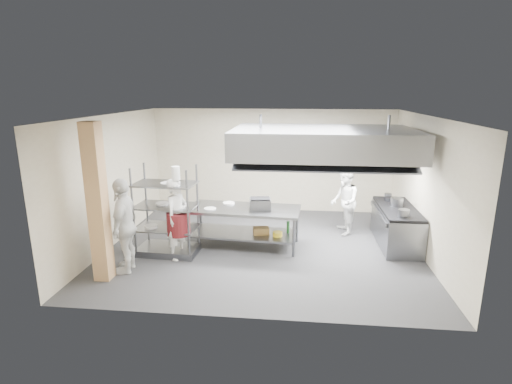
# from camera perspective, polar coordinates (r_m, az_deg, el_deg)

# --- Properties ---
(floor) EXTENTS (7.00, 7.00, 0.00)m
(floor) POSITION_cam_1_polar(r_m,az_deg,el_deg) (9.34, 1.01, -7.82)
(floor) COLOR #313133
(floor) RESTS_ON ground
(ceiling) EXTENTS (7.00, 7.00, 0.00)m
(ceiling) POSITION_cam_1_polar(r_m,az_deg,el_deg) (8.66, 1.10, 10.88)
(ceiling) COLOR silver
(ceiling) RESTS_ON wall_back
(wall_back) EXTENTS (7.00, 0.00, 7.00)m
(wall_back) POSITION_cam_1_polar(r_m,az_deg,el_deg) (11.81, 2.33, 4.49)
(wall_back) COLOR #C1B599
(wall_back) RESTS_ON ground
(wall_left) EXTENTS (0.00, 6.00, 6.00)m
(wall_left) POSITION_cam_1_polar(r_m,az_deg,el_deg) (9.82, -19.76, 1.60)
(wall_left) COLOR #C1B599
(wall_left) RESTS_ON ground
(wall_right) EXTENTS (0.00, 6.00, 6.00)m
(wall_right) POSITION_cam_1_polar(r_m,az_deg,el_deg) (9.27, 23.15, 0.56)
(wall_right) COLOR #C1B599
(wall_right) RESTS_ON ground
(column) EXTENTS (0.30, 0.30, 3.00)m
(column) POSITION_cam_1_polar(r_m,az_deg,el_deg) (7.91, -21.68, -1.55)
(column) COLOR tan
(column) RESTS_ON floor
(exhaust_hood) EXTENTS (4.00, 2.50, 0.60)m
(exhaust_hood) POSITION_cam_1_polar(r_m,az_deg,el_deg) (9.10, 9.55, 7.06)
(exhaust_hood) COLOR slate
(exhaust_hood) RESTS_ON ceiling
(hood_strip_a) EXTENTS (1.60, 0.12, 0.04)m
(hood_strip_a) POSITION_cam_1_polar(r_m,az_deg,el_deg) (9.14, 3.80, 5.23)
(hood_strip_a) COLOR white
(hood_strip_a) RESTS_ON exhaust_hood
(hood_strip_b) EXTENTS (1.60, 0.12, 0.04)m
(hood_strip_b) POSITION_cam_1_polar(r_m,az_deg,el_deg) (9.25, 15.06, 4.87)
(hood_strip_b) COLOR white
(hood_strip_b) RESTS_ON exhaust_hood
(wall_shelf) EXTENTS (1.50, 0.28, 0.04)m
(wall_shelf) POSITION_cam_1_polar(r_m,az_deg,el_deg) (11.68, 11.14, 4.12)
(wall_shelf) COLOR slate
(wall_shelf) RESTS_ON wall_back
(island) EXTENTS (2.61, 1.24, 0.91)m
(island) POSITION_cam_1_polar(r_m,az_deg,el_deg) (9.27, -1.72, -5.00)
(island) COLOR gray
(island) RESTS_ON floor
(island_worktop) EXTENTS (2.61, 1.24, 0.06)m
(island_worktop) POSITION_cam_1_polar(r_m,az_deg,el_deg) (9.14, -1.74, -2.48)
(island_worktop) COLOR slate
(island_worktop) RESTS_ON island
(island_undershelf) EXTENTS (2.40, 1.12, 0.04)m
(island_undershelf) POSITION_cam_1_polar(r_m,az_deg,el_deg) (9.32, -1.71, -5.90)
(island_undershelf) COLOR slate
(island_undershelf) RESTS_ON island
(pass_rack) EXTENTS (1.35, 0.84, 1.97)m
(pass_rack) POSITION_cam_1_polar(r_m,az_deg,el_deg) (8.88, -12.69, -2.64)
(pass_rack) COLOR gray
(pass_rack) RESTS_ON floor
(cooking_range) EXTENTS (0.80, 2.00, 0.84)m
(cooking_range) POSITION_cam_1_polar(r_m,az_deg,el_deg) (9.91, 19.39, -4.75)
(cooking_range) COLOR gray
(cooking_range) RESTS_ON floor
(range_top) EXTENTS (0.78, 1.96, 0.06)m
(range_top) POSITION_cam_1_polar(r_m,az_deg,el_deg) (9.78, 19.61, -2.26)
(range_top) COLOR black
(range_top) RESTS_ON cooking_range
(chef_head) EXTENTS (0.60, 0.74, 1.74)m
(chef_head) POSITION_cam_1_polar(r_m,az_deg,el_deg) (8.64, -11.13, -3.81)
(chef_head) COLOR white
(chef_head) RESTS_ON floor
(chef_line) EXTENTS (0.68, 0.84, 1.67)m
(chef_line) POSITION_cam_1_polar(r_m,az_deg,el_deg) (10.14, 12.48, -1.36)
(chef_line) COLOR silver
(chef_line) RESTS_ON floor
(chef_plating) EXTENTS (0.57, 1.16, 1.90)m
(chef_plating) POSITION_cam_1_polar(r_m,az_deg,el_deg) (8.27, -18.26, -4.55)
(chef_plating) COLOR silver
(chef_plating) RESTS_ON floor
(griddle) EXTENTS (0.52, 0.43, 0.23)m
(griddle) POSITION_cam_1_polar(r_m,az_deg,el_deg) (9.02, 0.59, -1.73)
(griddle) COLOR gray
(griddle) RESTS_ON island_worktop
(wicker_basket) EXTENTS (0.40, 0.31, 0.16)m
(wicker_basket) POSITION_cam_1_polar(r_m,az_deg,el_deg) (9.19, 0.74, -5.55)
(wicker_basket) COLOR brown
(wicker_basket) RESTS_ON island_undershelf
(stockpot) EXTENTS (0.28, 0.28, 0.20)m
(stockpot) POSITION_cam_1_polar(r_m,az_deg,el_deg) (9.84, 19.46, -1.36)
(stockpot) COLOR gray
(stockpot) RESTS_ON range_top
(plate_stack) EXTENTS (0.28, 0.28, 0.05)m
(plate_stack) POSITION_cam_1_polar(r_m,az_deg,el_deg) (8.99, -12.57, -4.80)
(plate_stack) COLOR white
(plate_stack) RESTS_ON pass_rack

